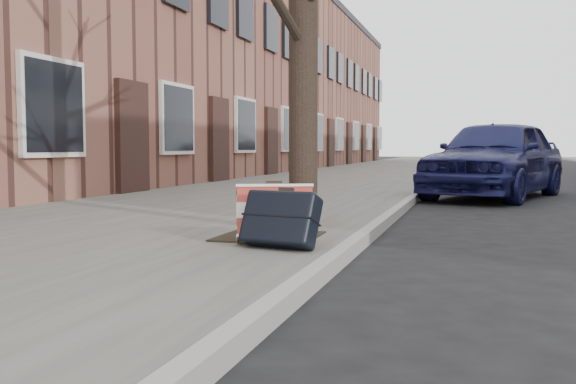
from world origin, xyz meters
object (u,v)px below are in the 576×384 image
(suitcase_red, at_px, (275,214))
(suitcase_navy, at_px, (281,218))
(car_near_mid, at_px, (483,156))
(car_near_front, at_px, (495,158))

(suitcase_red, relative_size, suitcase_navy, 1.03)
(car_near_mid, bearing_deg, suitcase_red, -87.43)
(suitcase_navy, distance_m, car_near_front, 7.70)
(suitcase_red, relative_size, car_near_mid, 0.16)
(car_near_front, distance_m, car_near_mid, 6.83)
(suitcase_navy, relative_size, car_near_front, 0.14)
(suitcase_red, distance_m, car_near_mid, 14.15)
(car_near_front, relative_size, car_near_mid, 1.06)
(suitcase_navy, relative_size, car_near_mid, 0.15)
(suitcase_navy, height_order, car_near_front, car_near_front)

